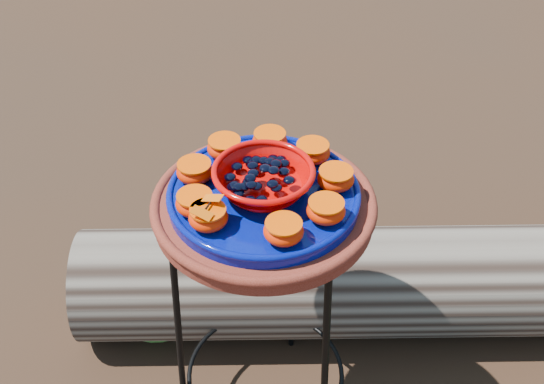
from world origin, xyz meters
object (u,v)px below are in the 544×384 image
(terracotta_saucer, at_px, (264,208))
(red_bowl, at_px, (264,181))
(cobalt_plate, at_px, (264,196))
(plant_stand, at_px, (265,323))
(driftwood_log, at_px, (379,282))

(terracotta_saucer, height_order, red_bowl, red_bowl)
(cobalt_plate, height_order, red_bowl, red_bowl)
(plant_stand, distance_m, terracotta_saucer, 0.37)
(terracotta_saucer, height_order, cobalt_plate, cobalt_plate)
(driftwood_log, bearing_deg, cobalt_plate, -117.68)
(plant_stand, xyz_separation_m, red_bowl, (0.00, 0.00, 0.44))
(terracotta_saucer, distance_m, cobalt_plate, 0.03)
(cobalt_plate, relative_size, driftwood_log, 0.22)
(driftwood_log, bearing_deg, red_bowl, -117.68)
(plant_stand, height_order, terracotta_saucer, terracotta_saucer)
(plant_stand, relative_size, driftwood_log, 0.40)
(red_bowl, relative_size, driftwood_log, 0.11)
(plant_stand, xyz_separation_m, cobalt_plate, (0.00, 0.00, 0.40))
(red_bowl, bearing_deg, cobalt_plate, 0.00)
(plant_stand, xyz_separation_m, terracotta_saucer, (0.00, 0.00, 0.37))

